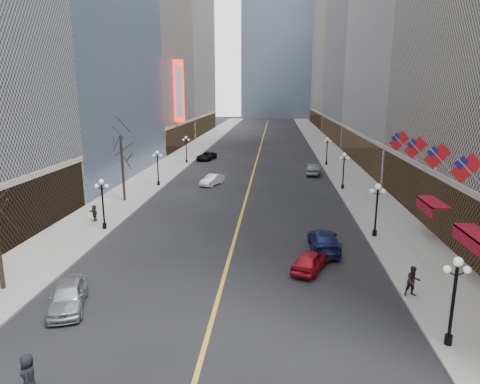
% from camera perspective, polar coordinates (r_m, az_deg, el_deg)
% --- Properties ---
extents(sidewalk_east, '(6.00, 230.00, 0.15)m').
position_cam_1_polar(sidewalk_east, '(76.98, 12.73, 4.02)').
color(sidewalk_east, gray).
rests_on(sidewalk_east, ground).
extents(sidewalk_west, '(6.00, 230.00, 0.15)m').
position_cam_1_polar(sidewalk_west, '(78.15, -8.11, 4.35)').
color(sidewalk_west, gray).
rests_on(sidewalk_west, ground).
extents(lane_line, '(0.25, 200.00, 0.02)m').
position_cam_1_polar(lane_line, '(86.18, 2.53, 5.26)').
color(lane_line, gold).
rests_on(lane_line, ground).
extents(bldg_east_c, '(26.60, 40.60, 48.80)m').
position_cam_1_polar(bldg_east_c, '(115.03, 19.13, 18.68)').
color(bldg_east_c, gray).
rests_on(bldg_east_c, ground).
extents(bldg_east_d, '(26.60, 46.60, 62.80)m').
position_cam_1_polar(bldg_east_d, '(157.69, 15.35, 19.86)').
color(bldg_east_d, '#A49B88').
rests_on(bldg_east_d, ground).
extents(bldg_west_c, '(26.60, 30.60, 50.80)m').
position_cam_1_polar(bldg_west_c, '(98.89, -15.92, 20.47)').
color(bldg_west_c, '#A49B88').
rests_on(bldg_west_c, ground).
extents(bldg_west_d, '(26.60, 38.60, 72.80)m').
position_cam_1_polar(bldg_west_d, '(132.73, -10.73, 23.59)').
color(bldg_west_d, beige).
rests_on(bldg_west_d, ground).
extents(streetlamp_east_0, '(1.26, 0.44, 4.52)m').
position_cam_1_polar(streetlamp_east_0, '(23.01, 26.67, -11.86)').
color(streetlamp_east_0, black).
rests_on(streetlamp_east_0, sidewalk_east).
extents(streetlamp_east_1, '(1.26, 0.44, 4.52)m').
position_cam_1_polar(streetlamp_east_1, '(37.44, 17.78, -1.59)').
color(streetlamp_east_1, black).
rests_on(streetlamp_east_1, sidewalk_east).
extents(streetlamp_east_2, '(1.26, 0.44, 4.52)m').
position_cam_1_polar(streetlamp_east_2, '(54.73, 13.67, 3.26)').
color(streetlamp_east_2, black).
rests_on(streetlamp_east_2, sidewalk_east).
extents(streetlamp_east_3, '(1.26, 0.44, 4.52)m').
position_cam_1_polar(streetlamp_east_3, '(72.36, 11.53, 5.76)').
color(streetlamp_east_3, black).
rests_on(streetlamp_east_3, sidewalk_east).
extents(streetlamp_west_1, '(1.26, 0.44, 4.52)m').
position_cam_1_polar(streetlamp_west_1, '(39.44, -17.86, -0.86)').
color(streetlamp_west_1, black).
rests_on(streetlamp_west_1, sidewalk_west).
extents(streetlamp_west_2, '(1.26, 0.44, 4.52)m').
position_cam_1_polar(streetlamp_west_2, '(56.11, -10.92, 3.64)').
color(streetlamp_west_2, black).
rests_on(streetlamp_west_2, sidewalk_west).
extents(streetlamp_west_3, '(1.26, 0.44, 4.52)m').
position_cam_1_polar(streetlamp_west_3, '(73.41, -7.18, 6.03)').
color(streetlamp_west_3, black).
rests_on(streetlamp_west_3, sidewalk_west).
extents(flag_2, '(2.87, 0.12, 2.87)m').
position_cam_1_polar(flag_2, '(30.20, 28.22, 2.50)').
color(flag_2, '#B2B2B7').
rests_on(flag_2, ground).
extents(flag_3, '(2.87, 0.12, 2.87)m').
position_cam_1_polar(flag_3, '(34.78, 25.03, 4.07)').
color(flag_3, '#B2B2B7').
rests_on(flag_3, ground).
extents(flag_4, '(2.87, 0.12, 2.87)m').
position_cam_1_polar(flag_4, '(39.46, 22.58, 5.27)').
color(flag_4, '#B2B2B7').
rests_on(flag_4, ground).
extents(flag_5, '(2.87, 0.12, 2.87)m').
position_cam_1_polar(flag_5, '(44.21, 20.65, 6.20)').
color(flag_5, '#B2B2B7').
rests_on(flag_5, ground).
extents(awning_b, '(1.40, 4.00, 0.93)m').
position_cam_1_polar(awning_b, '(31.47, 28.71, -5.09)').
color(awning_b, maroon).
rests_on(awning_b, ground).
extents(awning_c, '(1.40, 4.00, 0.93)m').
position_cam_1_polar(awning_c, '(38.61, 24.03, -1.41)').
color(awning_c, maroon).
rests_on(awning_c, ground).
extents(theatre_marquee, '(2.00, 0.55, 12.00)m').
position_cam_1_polar(theatre_marquee, '(87.38, -8.14, 13.14)').
color(theatre_marquee, red).
rests_on(theatre_marquee, ground).
extents(tree_west_far, '(3.60, 3.60, 7.92)m').
position_cam_1_polar(tree_west_far, '(48.62, -15.55, 5.90)').
color(tree_west_far, '#2D231C').
rests_on(tree_west_far, sidewalk_west).
extents(car_nb_near, '(3.22, 4.96, 1.57)m').
position_cam_1_polar(car_nb_near, '(26.89, -21.97, -12.68)').
color(car_nb_near, '#AEB1B7').
rests_on(car_nb_near, ground).
extents(car_nb_mid, '(2.94, 4.44, 1.38)m').
position_cam_1_polar(car_nb_mid, '(56.37, -3.73, 1.61)').
color(car_nb_mid, silver).
rests_on(car_nb_mid, ground).
extents(car_nb_far, '(3.44, 5.60, 1.45)m').
position_cam_1_polar(car_nb_far, '(77.11, -4.48, 4.81)').
color(car_nb_far, black).
rests_on(car_nb_far, ground).
extents(car_sb_near, '(2.25, 5.52, 1.60)m').
position_cam_1_polar(car_sb_near, '(34.05, 11.12, -6.37)').
color(car_sb_near, '#131B49').
rests_on(car_sb_near, ground).
extents(car_sb_mid, '(3.20, 4.55, 1.44)m').
position_cam_1_polar(car_sb_mid, '(30.28, 9.36, -9.01)').
color(car_sb_mid, maroon).
rests_on(car_sb_mid, ground).
extents(car_sb_far, '(2.45, 5.14, 1.63)m').
position_cam_1_polar(car_sb_far, '(64.05, 9.81, 2.98)').
color(car_sb_far, '#45494C').
rests_on(car_sb_far, ground).
extents(ped_east_walk, '(0.97, 0.63, 1.87)m').
position_cam_1_polar(ped_east_walk, '(27.99, 22.08, -10.97)').
color(ped_east_walk, black).
rests_on(ped_east_walk, sidewalk_east).
extents(ped_west_far, '(1.37, 1.26, 1.56)m').
position_cam_1_polar(ped_west_far, '(42.56, -18.85, -2.66)').
color(ped_west_far, '#2D2319').
rests_on(ped_west_far, sidewalk_west).
extents(ped_crossing_b, '(0.83, 1.07, 1.93)m').
position_cam_1_polar(ped_crossing_b, '(20.57, -26.37, -21.14)').
color(ped_crossing_b, black).
rests_on(ped_crossing_b, ground).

